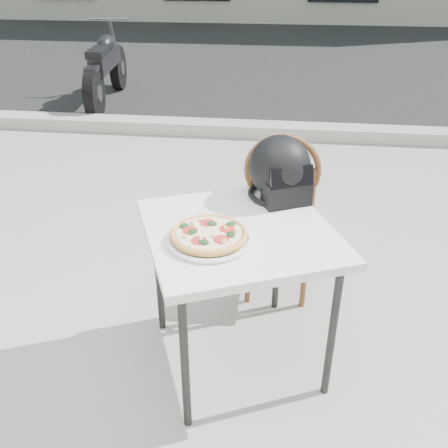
# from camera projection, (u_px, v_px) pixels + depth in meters

# --- Properties ---
(ground) EXTENTS (80.00, 80.00, 0.00)m
(ground) POSITION_uv_depth(u_px,v_px,m) (160.00, 341.00, 2.37)
(ground) COLOR #9A9892
(ground) RESTS_ON ground
(street_asphalt) EXTENTS (30.00, 8.00, 0.00)m
(street_asphalt) POSITION_uv_depth(u_px,v_px,m) (257.00, 56.00, 8.43)
(street_asphalt) COLOR black
(street_asphalt) RESTS_ON ground
(curb) EXTENTS (30.00, 0.25, 0.12)m
(curb) POSITION_uv_depth(u_px,v_px,m) (230.00, 128.00, 4.94)
(curb) COLOR #9B9891
(curb) RESTS_ON ground
(cafe_table_main) EXTENTS (0.94, 0.94, 0.68)m
(cafe_table_main) POSITION_uv_depth(u_px,v_px,m) (239.00, 242.00, 1.99)
(cafe_table_main) COLOR silver
(cafe_table_main) RESTS_ON ground
(plate) EXTENTS (0.43, 0.43, 0.02)m
(plate) POSITION_uv_depth(u_px,v_px,m) (209.00, 239.00, 1.86)
(plate) COLOR white
(plate) RESTS_ON cafe_table_main
(pizza) EXTENTS (0.37, 0.37, 0.04)m
(pizza) POSITION_uv_depth(u_px,v_px,m) (209.00, 234.00, 1.85)
(pizza) COLOR #E4A253
(pizza) RESTS_ON plate
(helmet) EXTENTS (0.36, 0.37, 0.28)m
(helmet) POSITION_uv_depth(u_px,v_px,m) (280.00, 171.00, 2.14)
(helmet) COLOR black
(helmet) RESTS_ON cafe_table_main
(cafe_chair_main) EXTENTS (0.36, 0.36, 0.93)m
(cafe_chair_main) POSITION_uv_depth(u_px,v_px,m) (280.00, 209.00, 2.44)
(cafe_chair_main) COLOR brown
(cafe_chair_main) RESTS_ON ground
(motorcycle) EXTENTS (0.47, 1.80, 0.90)m
(motorcycle) POSITION_uv_depth(u_px,v_px,m) (106.00, 69.00, 5.79)
(motorcycle) COLOR black
(motorcycle) RESTS_ON street_asphalt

